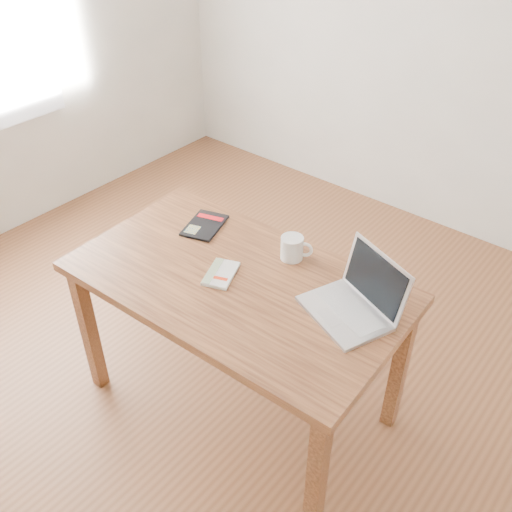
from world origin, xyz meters
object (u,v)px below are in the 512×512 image
Objects in this scene: laptop at (355,301)px; coffee_mug at (293,248)px; desk at (237,295)px; black_guidebook at (205,225)px; white_guidebook at (221,274)px.

coffee_mug is at bearing -175.72° from laptop.
black_guidebook is (-0.36, 0.19, 0.10)m from desk.
laptop reaches higher than black_guidebook.
black_guidebook is at bearing 149.99° from desk.
white_guidebook is at bearing -141.58° from laptop.
black_guidebook reaches higher than desk.
laptop is (0.82, -0.05, 0.04)m from black_guidebook.
white_guidebook is 1.55× the size of coffee_mug.
black_guidebook is (-0.29, 0.21, -0.00)m from white_guidebook.
black_guidebook is at bearing -162.22° from laptop.
black_guidebook is at bearing 161.78° from coffee_mug.
laptop is at bearing -21.87° from black_guidebook.
coffee_mug reaches higher than black_guidebook.
coffee_mug is (-0.37, 0.12, 0.00)m from laptop.
laptop is (0.52, 0.16, 0.04)m from white_guidebook.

